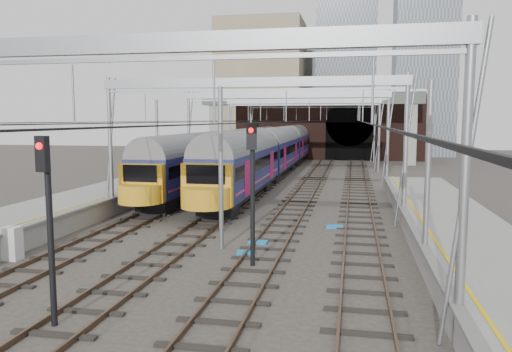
% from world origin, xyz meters
% --- Properties ---
extents(ground, '(160.00, 160.00, 0.00)m').
position_xyz_m(ground, '(0.00, 0.00, 0.00)').
color(ground, '#38332D').
rests_on(ground, ground).
extents(platform_left, '(4.32, 55.00, 1.12)m').
position_xyz_m(platform_left, '(-10.18, 2.50, 0.55)').
color(platform_left, gray).
rests_on(platform_left, ground).
extents(platform_right, '(4.32, 47.00, 1.12)m').
position_xyz_m(platform_right, '(10.18, -1.50, 0.55)').
color(platform_right, gray).
rests_on(platform_right, ground).
extents(tracks, '(14.40, 80.00, 0.22)m').
position_xyz_m(tracks, '(0.00, 15.00, 0.02)').
color(tracks, '#4C3828').
rests_on(tracks, ground).
extents(overhead_line, '(16.80, 80.00, 8.00)m').
position_xyz_m(overhead_line, '(0.00, 21.49, 6.57)').
color(overhead_line, gray).
rests_on(overhead_line, ground).
extents(retaining_wall, '(28.00, 2.75, 9.00)m').
position_xyz_m(retaining_wall, '(1.40, 51.93, 4.33)').
color(retaining_wall, '#311B16').
rests_on(retaining_wall, ground).
extents(overbridge, '(28.00, 3.00, 9.25)m').
position_xyz_m(overbridge, '(0.00, 46.00, 7.27)').
color(overbridge, gray).
rests_on(overbridge, ground).
extents(city_skyline, '(37.50, 27.50, 60.00)m').
position_xyz_m(city_skyline, '(2.73, 70.48, 17.09)').
color(city_skyline, tan).
rests_on(city_skyline, ground).
extents(train_main, '(2.85, 65.78, 4.88)m').
position_xyz_m(train_main, '(-2.00, 39.21, 2.52)').
color(train_main, black).
rests_on(train_main, ground).
extents(train_second, '(2.68, 46.52, 4.65)m').
position_xyz_m(train_second, '(-6.00, 30.32, 2.41)').
color(train_second, black).
rests_on(train_second, ground).
extents(signal_near_left, '(0.40, 0.48, 5.20)m').
position_xyz_m(signal_near_left, '(-2.38, -6.84, 3.25)').
color(signal_near_left, black).
rests_on(signal_near_left, ground).
extents(signal_near_centre, '(0.41, 0.49, 5.49)m').
position_xyz_m(signal_near_centre, '(1.83, -0.26, 3.41)').
color(signal_near_centre, black).
rests_on(signal_near_centre, ground).
extents(relay_cabinet, '(0.67, 0.56, 1.35)m').
position_xyz_m(relay_cabinet, '(-7.80, -1.30, 0.67)').
color(relay_cabinet, silver).
rests_on(relay_cabinet, ground).
extents(equip_cover_a, '(0.86, 0.62, 0.10)m').
position_xyz_m(equip_cover_a, '(1.38, 3.24, 0.05)').
color(equip_cover_a, '#1977C0').
rests_on(equip_cover_a, ground).
extents(equip_cover_b, '(0.89, 0.71, 0.09)m').
position_xyz_m(equip_cover_b, '(1.21, 1.43, 0.05)').
color(equip_cover_b, '#1977C0').
rests_on(equip_cover_b, ground).
extents(equip_cover_c, '(0.93, 0.69, 0.10)m').
position_xyz_m(equip_cover_c, '(4.69, 7.24, 0.05)').
color(equip_cover_c, '#1977C0').
rests_on(equip_cover_c, ground).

